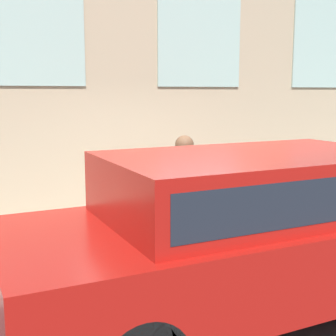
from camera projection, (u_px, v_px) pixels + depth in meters
ground_plane at (187, 272)px, 6.07m from camera, size 80.00×80.00×0.00m
sidewalk at (151, 242)px, 7.09m from camera, size 2.32×60.00×0.14m
fire_hydrant at (151, 224)px, 6.18m from camera, size 0.36×0.47×0.89m
person at (184, 182)px, 6.39m from camera, size 0.39×0.26×1.61m
parked_truck_red_near at (248, 224)px, 4.75m from camera, size 2.02×4.85×1.71m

